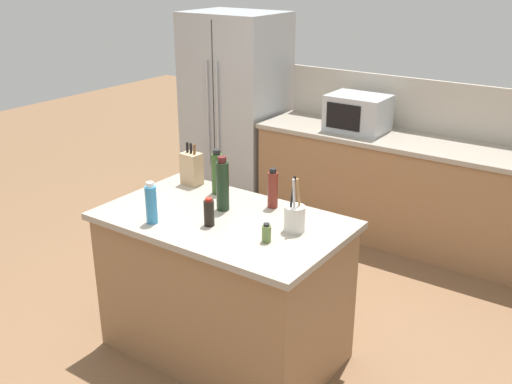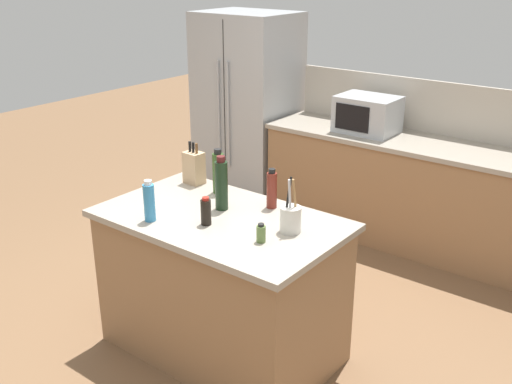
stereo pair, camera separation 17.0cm
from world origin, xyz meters
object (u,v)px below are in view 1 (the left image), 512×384
Objects in this scene: refrigerator at (236,108)px; utensil_crock at (295,217)px; knife_block at (192,168)px; olive_oil_bottle at (217,173)px; microwave at (358,113)px; spice_jar_oregano at (266,233)px; vinegar_bottle at (273,189)px; wine_bottle at (223,185)px; dish_soap_bottle at (151,204)px; soy_sauce_bottle at (209,213)px.

refrigerator is 5.91× the size of utensil_crock.
knife_block is 0.97× the size of olive_oil_bottle.
spice_jar_oregano is at bearing -75.79° from microwave.
vinegar_bottle is (1.73, -1.95, 0.11)m from refrigerator.
wine_bottle reaches higher than vinegar_bottle.
wine_bottle reaches higher than olive_oil_bottle.
knife_block reaches higher than dish_soap_bottle.
microwave is 2.10m from wine_bottle.
vinegar_bottle is at bearing 143.09° from utensil_crock.
refrigerator is 2.61m from vinegar_bottle.
dish_soap_bottle is 0.74m from vinegar_bottle.
spice_jar_oregano is (-0.05, -0.20, -0.03)m from utensil_crock.
refrigerator reaches higher than dish_soap_bottle.
knife_block is 0.66m from dish_soap_bottle.
refrigerator is at bearing 177.87° from microwave.
microwave reaches higher than olive_oil_bottle.
dish_soap_bottle reaches higher than spice_jar_oregano.
soy_sauce_bottle is (-0.39, -0.01, 0.03)m from spice_jar_oregano.
knife_block reaches higher than vinegar_bottle.
dish_soap_bottle is (-0.74, -0.38, 0.04)m from utensil_crock.
wine_bottle is 1.14× the size of olive_oil_bottle.
utensil_crock is 0.83m from dish_soap_bottle.
refrigerator is at bearing 131.65° from vinegar_bottle.
utensil_crock is 0.21m from spice_jar_oregano.
vinegar_bottle is (0.42, 0.01, -0.02)m from olive_oil_bottle.
spice_jar_oregano is (0.59, -2.32, -0.11)m from microwave.
knife_block is (-0.32, -1.87, -0.05)m from microwave.
refrigerator is 2.63m from wine_bottle.
spice_jar_oregano is at bearing -22.93° from knife_block.
utensil_crock is at bearing -1.49° from wine_bottle.
olive_oil_bottle is at bearing 87.63° from dish_soap_bottle.
wine_bottle is 2.02× the size of soy_sauce_bottle.
microwave is at bearing 87.71° from dish_soap_bottle.
refrigerator is 2.86m from soy_sauce_bottle.
microwave is 1.91m from olive_oil_bottle.
olive_oil_bottle is 1.19× the size of vinegar_bottle.
olive_oil_bottle is at bearing 163.79° from utensil_crock.
microwave is at bearing 94.84° from soy_sauce_bottle.
knife_block is 1.15× the size of vinegar_bottle.
wine_bottle is at bearing -44.85° from olive_oil_bottle.
olive_oil_bottle is at bearing 135.15° from wine_bottle.
spice_jar_oregano is at bearing -25.04° from wine_bottle.
refrigerator reaches higher than utensil_crock.
refrigerator is at bearing 123.74° from olive_oil_bottle.
microwave is 4.76× the size of spice_jar_oregano.
olive_oil_bottle reaches higher than knife_block.
utensil_crock is at bearing 75.76° from spice_jar_oregano.
wine_bottle reaches higher than soy_sauce_bottle.
vinegar_bottle is at bearing 1.40° from olive_oil_bottle.
utensil_crock reaches higher than knife_block.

